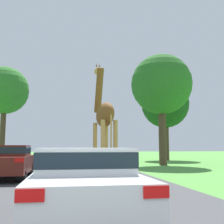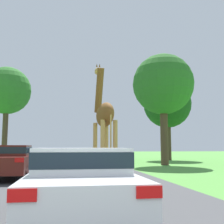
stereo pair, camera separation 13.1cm
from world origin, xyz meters
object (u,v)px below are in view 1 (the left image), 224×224
Objects in this scene: giraffe_near_road at (104,118)px; tree_right_cluster at (165,105)px; tree_far_right at (5,91)px; car_queue_left at (55,156)px; car_lead_maroon at (83,181)px; car_queue_right at (102,158)px; car_far_ahead at (8,161)px; tree_left_edge at (161,85)px.

tree_right_cluster is (8.95, 16.80, 3.27)m from giraffe_near_road.
tree_far_right is (-15.92, -1.50, 0.64)m from tree_right_cluster.
car_lead_maroon is at bearing -86.63° from car_queue_left.
car_queue_right is 5.89m from car_far_ahead.
tree_right_cluster is (11.10, 6.35, 5.09)m from car_queue_left.
car_queue_right is 1.11× the size of car_queue_left.
car_queue_left is at bearing 95.85° from giraffe_near_road.
tree_left_edge is at bearing -112.47° from tree_right_cluster.
tree_left_edge reaches higher than car_queue_right.
tree_far_right is at bearing 105.42° from car_lead_maroon.
tree_right_cluster is at bearing 56.21° from giraffe_near_road.
tree_far_right reaches higher than car_queue_right.
giraffe_near_road is 0.61× the size of tree_right_cluster.
car_queue_left is (-2.79, 5.06, -0.01)m from car_queue_right.
tree_right_cluster is at bearing 65.64° from car_lead_maroon.
tree_left_edge is 1.03× the size of tree_right_cluster.
car_queue_right is at bearing 77.40° from giraffe_near_road.
car_queue_right is at bearing 39.18° from car_far_ahead.
car_queue_right is 0.55× the size of tree_left_edge.
car_far_ahead is 20.49m from tree_right_cluster.
car_far_ahead is (-4.57, -3.72, 0.05)m from car_queue_right.
giraffe_near_road reaches higher than car_far_ahead.
car_queue_right is 1.17× the size of car_far_ahead.
tree_left_edge reaches higher than car_queue_left.
tree_far_right is (-12.84, 5.93, 0.28)m from tree_left_edge.
tree_left_edge is 14.15m from tree_far_right.
tree_far_right reaches higher than giraffe_near_road.
car_lead_maroon is 0.87× the size of car_queue_right.
tree_right_cluster reaches higher than car_lead_maroon.
tree_far_right reaches higher than car_far_ahead.
car_queue_left is at bearing 78.59° from car_far_ahead.
car_far_ahead reaches higher than car_queue_left.
tree_far_right is at bearing 155.21° from tree_left_edge.
tree_left_edge is (9.80, 7.70, 5.39)m from car_far_ahead.
car_far_ahead is 15.07m from tree_far_right.
tree_left_edge reaches higher than car_lead_maroon.
tree_far_right is (-6.96, 15.31, 3.91)m from giraffe_near_road.
car_queue_left is 8.96m from car_far_ahead.
car_lead_maroon is 7.78m from car_far_ahead.
tree_right_cluster reaches higher than car_far_ahead.
car_queue_right is 13.74m from tree_far_right.
car_queue_right is (0.65, 5.40, -1.80)m from giraffe_near_road.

